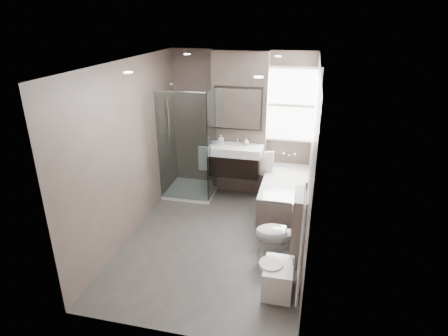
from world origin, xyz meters
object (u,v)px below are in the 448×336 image
(vanity, at_px, (236,160))
(bidet, at_px, (278,278))
(bathtub, at_px, (284,194))
(toilet, at_px, (280,234))

(vanity, bearing_deg, bidet, -67.24)
(bidet, bearing_deg, vanity, 112.76)
(vanity, distance_m, bathtub, 1.07)
(bathtub, height_order, toilet, toilet)
(vanity, xyz_separation_m, toilet, (0.97, -1.66, -0.39))
(vanity, distance_m, toilet, 1.96)
(vanity, bearing_deg, bathtub, -19.37)
(vanity, xyz_separation_m, bidet, (1.01, -2.42, -0.54))
(vanity, relative_size, toilet, 1.35)
(vanity, height_order, bathtub, vanity)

